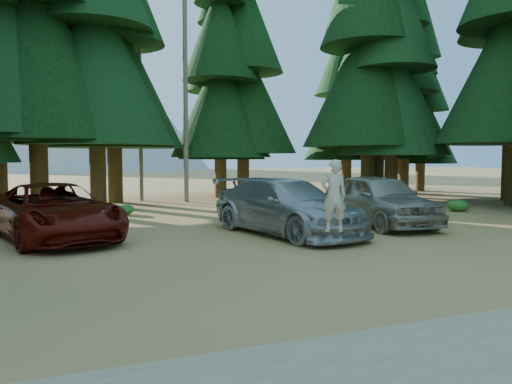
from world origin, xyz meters
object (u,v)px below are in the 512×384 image
silver_minivan_right (380,200)px  log_left (29,216)px  red_pickup (54,212)px  silver_minivan_center (287,207)px  frisbee_player (334,195)px  log_right (364,202)px  log_mid (263,206)px

silver_minivan_right → log_left: bearing=155.7°
red_pickup → silver_minivan_center: silver_minivan_center is taller
red_pickup → log_left: bearing=83.6°
frisbee_player → log_right: frisbee_player is taller
red_pickup → log_left: 5.11m
silver_minivan_right → log_mid: size_ratio=1.33×
red_pickup → log_right: 14.40m
log_left → log_right: (14.30, 0.12, 0.02)m
silver_minivan_right → red_pickup: bearing=179.1°
silver_minivan_center → log_left: 9.70m
frisbee_player → log_left: frisbee_player is taller
silver_minivan_right → frisbee_player: (-3.94, -3.70, 0.51)m
silver_minivan_right → frisbee_player: frisbee_player is taller
frisbee_player → log_mid: (2.33, 9.84, -1.21)m
log_mid → log_left: bearing=-145.9°
silver_minivan_right → frisbee_player: 5.43m
red_pickup → silver_minivan_right: size_ratio=1.10×
red_pickup → silver_minivan_center: (6.35, -1.45, 0.04)m
silver_minivan_right → log_left: (-10.84, 5.91, -0.73)m
frisbee_player → silver_minivan_right: bearing=-123.2°
red_pickup → log_mid: red_pickup is taller
silver_minivan_center → silver_minivan_right: silver_minivan_right is taller
red_pickup → silver_minivan_right: bearing=-21.3°
silver_minivan_center → log_mid: 7.00m
silver_minivan_center → log_left: bearing=126.0°
red_pickup → log_right: size_ratio=1.18×
log_mid → red_pickup: bearing=-115.3°
silver_minivan_right → log_left: silver_minivan_right is taller
silver_minivan_right → silver_minivan_center: bearing=-167.3°
silver_minivan_center → log_right: 9.69m
frisbee_player → log_mid: frisbee_player is taller
log_left → silver_minivan_right: bearing=-19.2°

